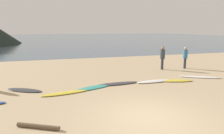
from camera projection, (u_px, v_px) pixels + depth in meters
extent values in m
cube|color=tan|center=(91.00, 69.00, 16.78)|extent=(120.00, 120.00, 0.20)
cube|color=#475B6B|center=(57.00, 38.00, 68.93)|extent=(140.00, 100.00, 0.01)
ellipsoid|color=#333338|center=(25.00, 90.00, 10.57)|extent=(1.97, 1.56, 0.06)
ellipsoid|color=yellow|center=(65.00, 93.00, 10.10)|extent=(2.36, 0.84, 0.07)
ellipsoid|color=teal|center=(94.00, 87.00, 11.07)|extent=(2.43, 1.40, 0.06)
ellipsoid|color=#333338|center=(118.00, 84.00, 11.82)|extent=(2.51, 0.71, 0.07)
ellipsoid|color=white|center=(154.00, 81.00, 12.31)|extent=(2.34, 0.62, 0.09)
ellipsoid|color=yellow|center=(175.00, 81.00, 12.49)|extent=(2.15, 1.12, 0.08)
ellipsoid|color=white|center=(200.00, 77.00, 13.42)|extent=(2.47, 1.70, 0.08)
cylinder|color=#2D2D38|center=(185.00, 63.00, 16.44)|extent=(0.19, 0.19, 0.78)
cylinder|color=teal|center=(185.00, 54.00, 16.31)|extent=(0.34, 0.34, 0.68)
sphere|color=tan|center=(186.00, 48.00, 16.23)|extent=(0.22, 0.22, 0.22)
cylinder|color=#2D2D38|center=(162.00, 64.00, 16.04)|extent=(0.19, 0.19, 0.81)
cylinder|color=#333842|center=(163.00, 54.00, 15.90)|extent=(0.35, 0.35, 0.71)
sphere|color=#936B4C|center=(163.00, 48.00, 15.82)|extent=(0.23, 0.23, 0.23)
cylinder|color=brown|center=(38.00, 126.00, 6.58)|extent=(1.32, 0.82, 0.14)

